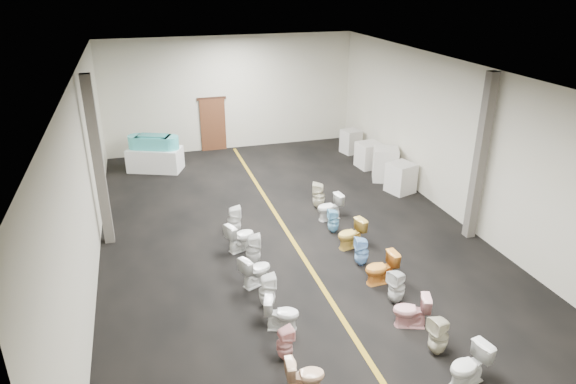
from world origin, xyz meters
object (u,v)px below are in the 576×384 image
appliance_crate_b (385,164)px  toilet_left_2 (305,376)px  toilet_left_8 (240,236)px  toilet_right_4 (397,287)px  toilet_left_3 (285,344)px  toilet_right_2 (439,336)px  toilet_left_4 (282,313)px  toilet_left_7 (253,250)px  toilet_left_6 (256,270)px  appliance_crate_c (369,155)px  toilet_right_5 (381,268)px  toilet_right_3 (411,311)px  toilet_right_1 (469,366)px  toilet_right_9 (330,207)px  toilet_right_10 (319,196)px  toilet_left_5 (267,291)px  toilet_right_8 (333,221)px  display_table (155,159)px  appliance_crate_d (351,141)px  appliance_crate_a (401,178)px  toilet_left_9 (234,220)px  toilet_right_7 (351,234)px  bathtub (153,142)px  toilet_right_6 (362,252)px

appliance_crate_b → toilet_left_2: bearing=-123.9°
toilet_left_8 → toilet_right_4: toilet_right_4 is taller
toilet_left_3 → toilet_right_2: 2.91m
toilet_left_4 → toilet_left_7: size_ratio=0.88×
toilet_left_4 → toilet_left_6: 1.72m
appliance_crate_c → toilet_right_5: bearing=-112.8°
toilet_right_3 → toilet_right_4: bearing=-166.5°
appliance_crate_b → toilet_left_6: 7.77m
toilet_right_1 → toilet_right_4: size_ratio=0.97×
toilet_right_9 → toilet_left_2: bearing=-32.3°
toilet_right_1 → toilet_right_10: toilet_right_10 is taller
toilet_left_5 → toilet_right_10: 5.26m
toilet_right_8 → toilet_right_5: bearing=11.1°
toilet_left_3 → toilet_right_9: bearing=-36.4°
display_table → appliance_crate_d: bearing=-1.5°
appliance_crate_a → toilet_left_6: appliance_crate_a is taller
toilet_right_8 → toilet_right_10: toilet_right_10 is taller
appliance_crate_c → toilet_left_5: size_ratio=1.18×
appliance_crate_a → toilet_left_6: 7.07m
toilet_left_9 → toilet_right_8: bearing=-99.8°
toilet_left_7 → toilet_right_10: size_ratio=0.98×
appliance_crate_b → toilet_right_7: (-3.04, -4.14, -0.18)m
toilet_right_4 → toilet_right_1: bearing=-17.4°
toilet_right_1 → toilet_right_9: 6.85m
toilet_left_8 → toilet_right_4: 4.30m
toilet_right_2 → toilet_right_8: (-0.09, 5.20, -0.06)m
toilet_left_2 → toilet_right_8: bearing=-19.6°
toilet_left_2 → toilet_left_9: 6.13m
toilet_right_2 → toilet_right_3: toilet_right_2 is taller
toilet_left_3 → toilet_right_1: toilet_right_1 is taller
appliance_crate_a → toilet_left_4: bearing=-135.0°
bathtub → toilet_right_5: size_ratio=2.26×
toilet_left_9 → toilet_right_3: 5.70m
toilet_left_2 → toilet_left_8: toilet_left_8 is taller
bathtub → display_table: bearing=-40.3°
toilet_left_2 → toilet_right_7: toilet_right_7 is taller
bathtub → toilet_left_3: (1.73, -10.97, -0.73)m
appliance_crate_b → appliance_crate_c: appliance_crate_b is taller
toilet_left_7 → toilet_right_3: (2.53, -3.30, -0.04)m
display_table → toilet_right_2: size_ratio=2.31×
appliance_crate_d → toilet_left_2: bearing=-116.4°
toilet_left_8 → toilet_right_9: 3.04m
toilet_right_1 → toilet_right_10: 7.68m
toilet_left_2 → toilet_right_4: 3.34m
toilet_left_6 → bathtub: bearing=-11.6°
toilet_left_4 → appliance_crate_b: bearing=-20.6°
bathtub → toilet_left_2: bearing=-58.0°
toilet_left_2 → toilet_right_2: toilet_right_2 is taller
toilet_left_2 → toilet_right_6: bearing=-30.3°
toilet_left_5 → appliance_crate_c: bearing=-33.4°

